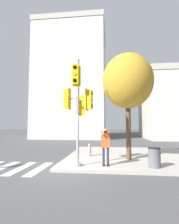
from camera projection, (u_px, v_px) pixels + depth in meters
ground_plane at (64, 170)px, 7.95m from camera, size 160.00×160.00×0.00m
sidewalk_corner at (133, 156)px, 11.03m from camera, size 8.00×8.00×0.15m
traffic_signal_pole at (78, 101)px, 8.33m from camera, size 1.44×1.44×5.12m
person_photographer at (106, 143)px, 8.21m from camera, size 0.50×0.53×1.72m
street_tree at (128, 81)px, 10.00m from camera, size 2.87×2.87×6.00m
fire_hydrant at (90, 150)px, 10.74m from camera, size 0.20×0.26×0.76m
trash_bin at (154, 157)px, 7.81m from camera, size 0.55×0.55×0.88m
building_left at (73, 83)px, 30.49m from camera, size 11.21×10.94×18.78m
building_right at (178, 106)px, 27.27m from camera, size 10.65×10.81×10.14m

